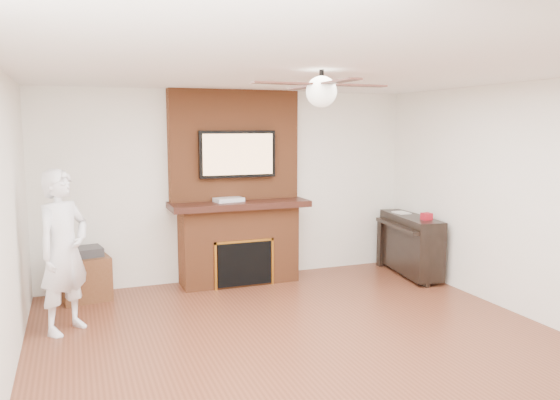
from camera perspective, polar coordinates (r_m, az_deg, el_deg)
name	(u,v)px	position (r m, az deg, el deg)	size (l,w,h in m)	color
room_shell	(320,218)	(4.72, 4.21, -1.86)	(5.36, 5.86, 2.86)	#5D2C1B
fireplace	(237,207)	(7.12, -4.50, -0.70)	(1.78, 0.64, 2.50)	brown
tv	(238,154)	(7.01, -4.46, 4.80)	(1.00, 0.08, 0.60)	black
ceiling_fan	(321,90)	(4.66, 4.35, 11.36)	(1.21, 1.21, 0.31)	black
person	(64,251)	(5.78, -21.68, -5.02)	(0.60, 0.40, 1.63)	white
side_table	(84,275)	(6.92, -19.76, -7.41)	(0.62, 0.62, 0.62)	#522C17
piano	(410,243)	(7.70, 13.44, -4.43)	(0.63, 1.30, 0.91)	black
cable_box	(229,200)	(6.97, -5.39, 0.03)	(0.36, 0.21, 0.05)	silver
candle_orange	(236,282)	(7.06, -4.58, -8.55)	(0.07, 0.07, 0.12)	orange
candle_green	(246,281)	(7.16, -3.57, -8.40)	(0.07, 0.07, 0.10)	#4F923A
candle_cream	(252,280)	(7.17, -2.93, -8.35)	(0.09, 0.09, 0.10)	beige
candle_blue	(251,280)	(7.18, -3.07, -8.37)	(0.06, 0.06, 0.09)	#34549E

